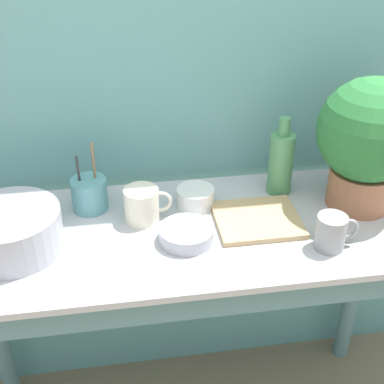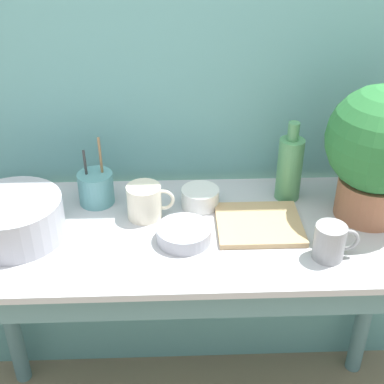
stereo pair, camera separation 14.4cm
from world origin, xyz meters
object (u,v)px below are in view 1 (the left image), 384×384
(bottle_tall, at_px, (281,162))
(bowl_small_enamel_white, at_px, (196,197))
(mug_cream, at_px, (142,205))
(tray_board, at_px, (257,220))
(mug_grey, at_px, (332,232))
(bowl_wash_large, at_px, (11,231))
(bowl_small_steel, at_px, (186,234))
(utensil_cup, at_px, (89,194))
(potted_plant, at_px, (369,138))

(bottle_tall, distance_m, bowl_small_enamel_white, 0.28)
(mug_cream, xyz_separation_m, tray_board, (0.32, -0.06, -0.04))
(bottle_tall, height_order, tray_board, bottle_tall)
(mug_grey, relative_size, mug_cream, 0.86)
(mug_cream, distance_m, tray_board, 0.33)
(bowl_wash_large, xyz_separation_m, bowl_small_enamel_white, (0.51, 0.14, -0.03))
(mug_grey, height_order, bowl_small_enamel_white, mug_grey)
(bowl_small_steel, bearing_deg, mug_grey, -13.14)
(mug_grey, distance_m, utensil_cup, 0.70)
(bowl_wash_large, bearing_deg, mug_grey, -8.45)
(bottle_tall, height_order, utensil_cup, bottle_tall)
(mug_cream, distance_m, bowl_small_steel, 0.16)
(bowl_small_enamel_white, relative_size, utensil_cup, 0.52)
(bowl_small_enamel_white, bearing_deg, mug_grey, -38.83)
(potted_plant, height_order, bottle_tall, potted_plant)
(bowl_wash_large, height_order, tray_board, bowl_wash_large)
(potted_plant, relative_size, mug_grey, 3.33)
(utensil_cup, bearing_deg, bowl_wash_large, -140.46)
(bottle_tall, distance_m, utensil_cup, 0.58)
(mug_grey, bearing_deg, potted_plant, 50.01)
(potted_plant, xyz_separation_m, bowl_small_enamel_white, (-0.48, 0.07, -0.19))
(mug_cream, bearing_deg, bowl_wash_large, -166.64)
(mug_cream, bearing_deg, potted_plant, -1.34)
(potted_plant, distance_m, tray_board, 0.39)
(bowl_wash_large, xyz_separation_m, bowl_small_steel, (0.46, -0.04, -0.04))
(potted_plant, bearing_deg, bottle_tall, 153.72)
(bowl_wash_large, xyz_separation_m, tray_board, (0.67, 0.02, -0.05))
(mug_cream, height_order, bowl_small_steel, mug_cream)
(bowl_small_enamel_white, bearing_deg, tray_board, -35.56)
(potted_plant, height_order, mug_cream, potted_plant)
(bowl_wash_large, relative_size, tray_board, 1.12)
(potted_plant, relative_size, utensil_cup, 1.82)
(bowl_wash_large, relative_size, bowl_small_enamel_white, 2.39)
(bowl_small_steel, bearing_deg, bottle_tall, 33.20)
(mug_cream, distance_m, utensil_cup, 0.17)
(bottle_tall, distance_m, bowl_small_steel, 0.39)
(potted_plant, height_order, bowl_small_enamel_white, potted_plant)
(mug_grey, relative_size, bowl_small_enamel_white, 1.05)
(mug_grey, bearing_deg, bowl_small_enamel_white, 141.17)
(mug_grey, xyz_separation_m, bowl_small_steel, (-0.38, 0.09, -0.03))
(potted_plant, distance_m, bowl_small_steel, 0.58)
(mug_cream, relative_size, bowl_small_enamel_white, 1.22)
(bottle_tall, distance_m, mug_grey, 0.31)
(bowl_wash_large, xyz_separation_m, bottle_tall, (0.78, 0.17, 0.05))
(bowl_small_steel, bearing_deg, utensil_cup, 141.79)
(mug_cream, bearing_deg, bowl_small_enamel_white, 17.71)
(bottle_tall, xyz_separation_m, tray_board, (-0.11, -0.15, -0.10))
(tray_board, bearing_deg, potted_plant, 8.54)
(tray_board, bearing_deg, mug_cream, 168.87)
(tray_board, bearing_deg, bowl_small_steel, -165.19)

